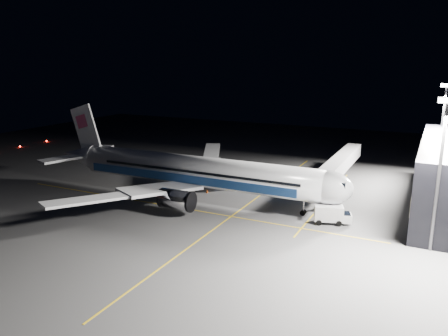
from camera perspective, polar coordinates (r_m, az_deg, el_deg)
ground at (r=82.20m, az=-3.60°, el=-3.98°), size 200.00×200.00×0.00m
guide_line_main at (r=77.94m, az=2.83°, el=-4.97°), size 0.25×80.00×0.01m
guide_line_cross at (r=77.33m, az=-5.81°, el=-5.18°), size 70.00×0.25×0.01m
guide_line_side at (r=83.53m, az=13.19°, el=-4.03°), size 0.25×40.00×0.01m
airliner at (r=81.30m, az=-4.31°, el=-0.40°), size 61.48×54.22×16.64m
jet_bridge at (r=89.93m, az=14.53°, el=0.19°), size 3.60×34.40×6.30m
floodlight_mast_north at (r=100.61m, az=26.60°, el=5.11°), size 2.40×0.68×20.70m
floodlight_mast_south at (r=63.10m, az=26.44°, el=0.72°), size 2.40×0.67×20.70m
service_truck at (r=71.34m, az=13.93°, el=-5.86°), size 6.12×3.99×2.92m
baggage_tug at (r=91.78m, az=1.39°, el=-1.52°), size 2.97×2.71×1.75m
safety_cone_a at (r=90.53m, az=-2.15°, el=-2.08°), size 0.38×0.38×0.57m
safety_cone_b at (r=89.13m, az=3.32°, el=-2.34°), size 0.41×0.41×0.62m
safety_cone_c at (r=85.39m, az=-2.21°, el=-3.04°), size 0.44×0.44×0.65m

